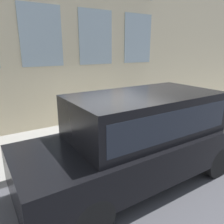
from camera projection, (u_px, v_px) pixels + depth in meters
The scene contains 6 objects.
ground_plane at pixel (114, 155), 6.02m from camera, with size 80.00×80.00×0.00m, color #47474C.
sidewalk at pixel (91, 136), 7.08m from camera, with size 2.69×60.00×0.16m.
building_facade at pixel (68, 22), 7.28m from camera, with size 0.33×40.00×7.34m.
fire_hydrant at pixel (103, 130), 6.41m from camera, with size 0.30×0.42×0.67m.
person at pixel (120, 112), 7.13m from camera, with size 0.26×0.17×1.09m.
parked_truck_black_near at pixel (142, 133), 4.62m from camera, with size 1.90×5.06×1.94m.
Camera 1 is at (-4.55, 2.99, 2.81)m, focal length 35.00 mm.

